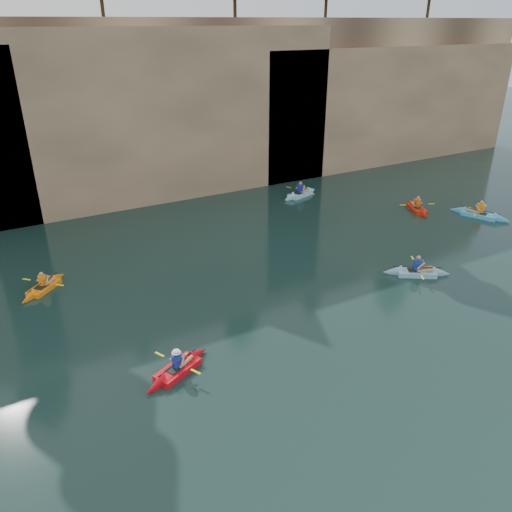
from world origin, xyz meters
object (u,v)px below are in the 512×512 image
main_kayaker (178,369)px  kayaker_ltblue_near (416,272)px  kayaker_orange (44,287)px  kayaker_red_far (417,208)px

main_kayaker → kayaker_ltblue_near: bearing=-20.1°
kayaker_ltblue_near → main_kayaker: bearing=-141.2°
kayaker_orange → kayaker_ltblue_near: bearing=-68.0°
main_kayaker → kayaker_orange: main_kayaker is taller
kayaker_ltblue_near → kayaker_orange: bearing=-171.6°
kayaker_red_far → kayaker_ltblue_near: bearing=157.4°
main_kayaker → kayaker_red_far: bearing=-3.9°
main_kayaker → kayaker_orange: size_ratio=1.19×
kayaker_orange → kayaker_red_far: bearing=-45.1°
kayaker_ltblue_near → kayaker_red_far: bearing=77.2°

